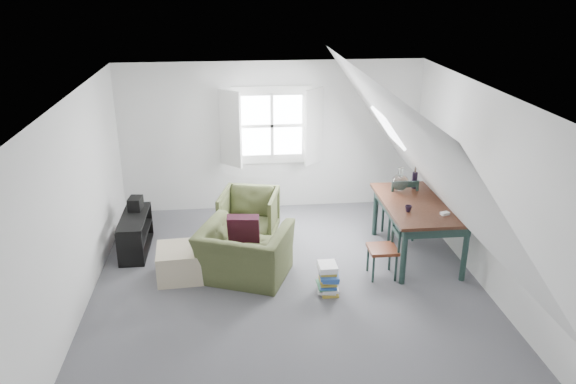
{
  "coord_description": "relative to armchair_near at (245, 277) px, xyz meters",
  "views": [
    {
      "loc": [
        -0.65,
        -6.26,
        3.79
      ],
      "look_at": [
        0.05,
        0.6,
        1.1
      ],
      "focal_mm": 35.0,
      "sensor_mm": 36.0,
      "label": 1
    }
  ],
  "objects": [
    {
      "name": "armchair_near",
      "position": [
        0.0,
        0.0,
        0.0
      ],
      "size": [
        1.4,
        1.33,
        0.73
      ],
      "primitive_type": "imported",
      "rotation": [
        0.0,
        0.0,
        2.76
      ],
      "color": "#3F4625",
      "rests_on": "floor"
    },
    {
      "name": "wall_back",
      "position": [
        0.55,
        2.42,
        1.25
      ],
      "size": [
        5.0,
        0.0,
        5.0
      ],
      "primitive_type": "plane",
      "rotation": [
        1.57,
        0.0,
        0.0
      ],
      "color": "silver",
      "rests_on": "ground"
    },
    {
      "name": "dining_chair_near",
      "position": [
        1.85,
        -0.14,
        0.41
      ],
      "size": [
        0.37,
        0.37,
        0.79
      ],
      "rotation": [
        0.0,
        0.0,
        -1.23
      ],
      "color": "#5B2411",
      "rests_on": "floor"
    },
    {
      "name": "electronics_box",
      "position": [
        -1.56,
        1.21,
        0.63
      ],
      "size": [
        0.21,
        0.27,
        0.2
      ],
      "primitive_type": "cube",
      "rotation": [
        0.0,
        0.0,
        -0.1
      ],
      "color": "black",
      "rests_on": "media_shelf"
    },
    {
      "name": "dormer_window",
      "position": [
        0.55,
        2.35,
        1.45
      ],
      "size": [
        1.71,
        0.35,
        1.3
      ],
      "color": "white",
      "rests_on": "wall_back"
    },
    {
      "name": "dining_chair_far",
      "position": [
        2.37,
        0.99,
        0.51
      ],
      "size": [
        0.46,
        0.46,
        0.98
      ],
      "rotation": [
        0.0,
        0.0,
        2.93
      ],
      "color": "#5B2411",
      "rests_on": "floor"
    },
    {
      "name": "slope_right",
      "position": [
        2.1,
        -0.33,
        1.78
      ],
      "size": [
        3.19,
        5.5,
        4.48
      ],
      "primitive_type": "plane",
      "rotation": [
        0.0,
        -2.19,
        0.0
      ],
      "color": "white",
      "rests_on": "wall_right"
    },
    {
      "name": "ottoman",
      "position": [
        -0.84,
        0.12,
        0.21
      ],
      "size": [
        0.66,
        0.66,
        0.42
      ],
      "primitive_type": "cube",
      "rotation": [
        0.0,
        0.0,
        0.07
      ],
      "color": "tan",
      "rests_on": "floor"
    },
    {
      "name": "wall_left",
      "position": [
        -1.95,
        -0.33,
        1.25
      ],
      "size": [
        0.0,
        5.5,
        5.5
      ],
      "primitive_type": "plane",
      "rotation": [
        1.57,
        0.0,
        1.57
      ],
      "color": "silver",
      "rests_on": "ground"
    },
    {
      "name": "throw_pillow",
      "position": [
        0.0,
        0.15,
        0.65
      ],
      "size": [
        0.44,
        0.29,
        0.43
      ],
      "primitive_type": "cube",
      "rotation": [
        0.31,
        0.0,
        -0.11
      ],
      "color": "#3A0F1F",
      "rests_on": "armchair_near"
    },
    {
      "name": "magazine_stack",
      "position": [
        1.03,
        -0.49,
        0.2
      ],
      "size": [
        0.3,
        0.35,
        0.4
      ],
      "rotation": [
        0.0,
        0.0,
        0.11
      ],
      "color": "#B29933",
      "rests_on": "floor"
    },
    {
      "name": "paper_box",
      "position": [
        2.64,
        -0.07,
        0.84
      ],
      "size": [
        0.13,
        0.1,
        0.04
      ],
      "primitive_type": "cube",
      "rotation": [
        0.0,
        0.0,
        0.31
      ],
      "color": "white",
      "rests_on": "dining_table"
    },
    {
      "name": "armchair_far",
      "position": [
        0.11,
        1.19,
        0.0
      ],
      "size": [
        0.99,
        1.01,
        0.76
      ],
      "primitive_type": "imported",
      "rotation": [
        0.0,
        0.0,
        -0.24
      ],
      "color": "#3F4625",
      "rests_on": "floor"
    },
    {
      "name": "dining_table",
      "position": [
        2.44,
        0.38,
        0.72
      ],
      "size": [
        0.99,
        1.65,
        0.83
      ],
      "rotation": [
        0.0,
        0.0,
        0.05
      ],
      "color": "#341A11",
      "rests_on": "floor"
    },
    {
      "name": "cup",
      "position": [
        2.19,
        0.08,
        0.83
      ],
      "size": [
        0.11,
        0.11,
        0.09
      ],
      "primitive_type": "imported",
      "rotation": [
        0.0,
        0.0,
        -0.23
      ],
      "color": "black",
      "rests_on": "dining_table"
    },
    {
      "name": "floor",
      "position": [
        0.55,
        -0.33,
        0.0
      ],
      "size": [
        5.5,
        5.5,
        0.0
      ],
      "primitive_type": "plane",
      "color": "#535359",
      "rests_on": "ground"
    },
    {
      "name": "media_shelf",
      "position": [
        -1.56,
        0.92,
        0.25
      ],
      "size": [
        0.35,
        1.06,
        0.54
      ],
      "rotation": [
        0.0,
        0.0,
        -0.06
      ],
      "color": "black",
      "rests_on": "floor"
    },
    {
      "name": "wall_right",
      "position": [
        3.05,
        -0.33,
        1.25
      ],
      "size": [
        0.0,
        5.5,
        5.5
      ],
      "primitive_type": "plane",
      "rotation": [
        1.57,
        0.0,
        -1.57
      ],
      "color": "silver",
      "rests_on": "ground"
    },
    {
      "name": "skylight",
      "position": [
        2.1,
        0.97,
        1.75
      ],
      "size": [
        0.35,
        0.75,
        0.47
      ],
      "primitive_type": "cube",
      "rotation": [
        0.0,
        0.95,
        0.0
      ],
      "color": "white",
      "rests_on": "slope_right"
    },
    {
      "name": "wall_front",
      "position": [
        0.55,
        -3.08,
        1.25
      ],
      "size": [
        5.0,
        0.0,
        5.0
      ],
      "primitive_type": "plane",
      "rotation": [
        -1.57,
        0.0,
        0.0
      ],
      "color": "silver",
      "rests_on": "ground"
    },
    {
      "name": "slope_left",
      "position": [
        -1.0,
        -0.33,
        1.78
      ],
      "size": [
        3.19,
        5.5,
        4.48
      ],
      "primitive_type": "plane",
      "rotation": [
        0.0,
        2.19,
        0.0
      ],
      "color": "white",
      "rests_on": "wall_left"
    },
    {
      "name": "ceiling",
      "position": [
        0.55,
        -0.33,
        2.5
      ],
      "size": [
        5.5,
        5.5,
        0.0
      ],
      "primitive_type": "plane",
      "rotation": [
        3.14,
        0.0,
        0.0
      ],
      "color": "white",
      "rests_on": "wall_back"
    },
    {
      "name": "demijohn",
      "position": [
        2.29,
        0.83,
        0.97
      ],
      "size": [
        0.25,
        0.25,
        0.35
      ],
      "rotation": [
        0.0,
        0.0,
        0.15
      ],
      "color": "silver",
      "rests_on": "dining_table"
    },
    {
      "name": "vase_twigs",
      "position": [
        2.54,
        0.93,
        0.96
      ],
      "size": [
        0.08,
        0.09,
        0.61
      ],
      "rotation": [
        0.0,
        0.0,
        0.24
      ],
      "color": "black",
      "rests_on": "dining_table"
    }
  ]
}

